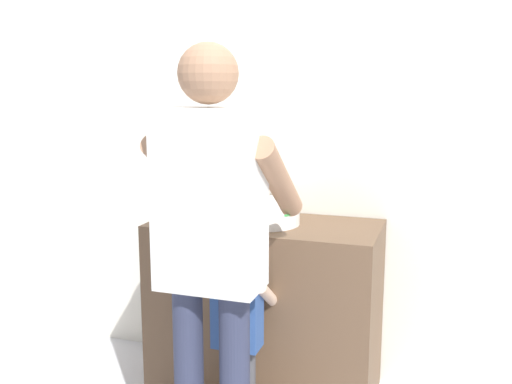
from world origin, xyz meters
TOP-DOWN VIEW (x-y plane):
  - back_wall at (0.00, 0.62)m, footprint 4.40×0.08m
  - vanity_cabinet at (0.00, 0.30)m, footprint 1.12×0.54m
  - sink_basin at (0.00, 0.28)m, footprint 0.35×0.35m
  - faucet at (0.00, 0.49)m, footprint 0.18×0.14m
  - toothbrush_cup at (-0.31, 0.29)m, footprint 0.07×0.07m
  - child_toddler at (0.00, -0.10)m, footprint 0.28×0.28m
  - adult_parent at (-0.00, -0.38)m, footprint 0.53×0.56m

SIDE VIEW (x-z plane):
  - vanity_cabinet at x=0.00m, z-range 0.00..0.89m
  - child_toddler at x=0.00m, z-range 0.09..1.00m
  - toothbrush_cup at x=-0.31m, z-range 0.84..1.05m
  - sink_basin at x=0.00m, z-range 0.89..1.00m
  - faucet at x=0.00m, z-range 0.88..1.06m
  - adult_parent at x=0.00m, z-range 0.17..1.89m
  - back_wall at x=0.00m, z-range 0.00..2.70m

